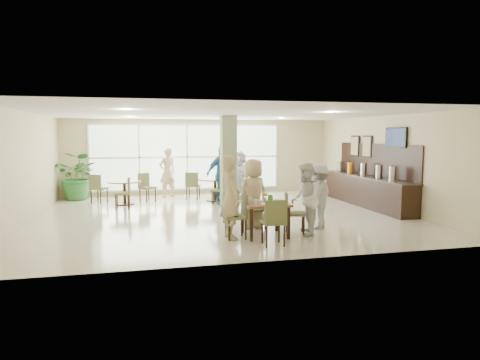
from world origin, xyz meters
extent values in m
plane|color=beige|center=(0.00, 0.00, 0.00)|extent=(10.00, 10.00, 0.00)
plane|color=white|center=(0.00, 0.00, 2.80)|extent=(10.00, 10.00, 0.00)
plane|color=#C6BB8E|center=(0.00, 4.50, 1.40)|extent=(10.00, 0.00, 10.00)
plane|color=#C6BB8E|center=(0.00, -4.50, 1.40)|extent=(10.00, 0.00, 10.00)
plane|color=#C6BB8E|center=(-5.00, 0.00, 1.40)|extent=(0.00, 9.00, 9.00)
plane|color=#C6BB8E|center=(5.00, 0.00, 1.40)|extent=(0.00, 9.00, 9.00)
plane|color=silver|center=(-0.50, 4.47, 1.40)|extent=(7.00, 0.00, 7.00)
cube|color=#6D7B55|center=(0.40, 1.20, 1.40)|extent=(0.45, 0.45, 2.80)
cube|color=brown|center=(0.42, -2.65, 0.72)|extent=(0.97, 0.97, 0.05)
cube|color=black|center=(0.01, -3.06, 0.35)|extent=(0.06, 0.06, 0.70)
cube|color=black|center=(0.83, -3.06, 0.35)|extent=(0.06, 0.06, 0.70)
cube|color=black|center=(0.01, -2.24, 0.35)|extent=(0.06, 0.06, 0.70)
cube|color=black|center=(0.83, -2.24, 0.35)|extent=(0.06, 0.06, 0.70)
cylinder|color=brown|center=(-2.73, 2.55, 0.73)|extent=(1.05, 1.05, 0.04)
cylinder|color=black|center=(-2.73, 2.55, 0.35)|extent=(0.10, 0.10, 0.71)
cylinder|color=black|center=(-2.73, 2.55, 0.01)|extent=(0.60, 0.60, 0.03)
cylinder|color=brown|center=(0.24, 2.64, 0.73)|extent=(1.15, 1.15, 0.04)
cylinder|color=black|center=(0.24, 2.64, 0.35)|extent=(0.10, 0.10, 0.71)
cylinder|color=black|center=(0.24, 2.64, 0.01)|extent=(0.60, 0.60, 0.03)
cylinder|color=white|center=(0.63, -2.92, 0.80)|extent=(0.08, 0.08, 0.10)
cylinder|color=white|center=(0.64, -2.45, 0.80)|extent=(0.08, 0.08, 0.10)
cylinder|color=white|center=(0.16, -2.83, 0.80)|extent=(0.08, 0.08, 0.10)
cylinder|color=white|center=(0.12, -2.53, 0.80)|extent=(0.08, 0.08, 0.10)
cylinder|color=white|center=(0.35, -2.92, 0.76)|extent=(0.20, 0.20, 0.01)
cylinder|color=white|center=(0.44, -2.44, 0.76)|extent=(0.20, 0.20, 0.01)
cylinder|color=white|center=(0.72, -2.67, 0.76)|extent=(0.20, 0.20, 0.01)
cylinder|color=#99B27F|center=(0.42, -2.65, 0.81)|extent=(0.07, 0.07, 0.12)
sphere|color=orange|center=(0.45, -2.65, 0.92)|extent=(0.07, 0.07, 0.07)
sphere|color=orange|center=(0.40, -2.63, 0.92)|extent=(0.07, 0.07, 0.07)
sphere|color=orange|center=(0.40, -2.68, 0.92)|extent=(0.07, 0.07, 0.07)
cube|color=green|center=(0.57, -2.55, 0.82)|extent=(0.10, 0.02, 0.15)
cube|color=black|center=(4.68, 0.50, 0.45)|extent=(0.60, 4.60, 0.90)
cube|color=black|center=(4.68, 0.50, 0.92)|extent=(0.64, 4.70, 0.04)
cube|color=black|center=(4.97, 0.50, 1.45)|extent=(0.04, 4.60, 1.00)
cylinder|color=silver|center=(4.68, -0.90, 1.14)|extent=(0.20, 0.20, 0.40)
cylinder|color=silver|center=(4.68, -0.20, 1.14)|extent=(0.20, 0.20, 0.40)
cylinder|color=silver|center=(4.68, 0.70, 1.14)|extent=(0.20, 0.20, 0.40)
cylinder|color=orange|center=(4.68, 1.60, 1.12)|extent=(0.18, 0.18, 0.36)
cube|color=silver|center=(4.68, 2.30, 1.12)|extent=(0.18, 0.30, 0.36)
cube|color=black|center=(4.94, -0.60, 2.15)|extent=(0.06, 1.00, 0.58)
cube|color=#7F99CC|center=(4.92, -0.60, 2.15)|extent=(0.01, 0.92, 0.50)
cube|color=black|center=(4.95, 1.00, 1.85)|extent=(0.04, 0.55, 0.70)
cube|color=brown|center=(4.92, 1.00, 1.85)|extent=(0.01, 0.47, 0.62)
cube|color=black|center=(4.95, 1.80, 1.85)|extent=(0.04, 0.55, 0.70)
cube|color=brown|center=(4.92, 1.80, 1.85)|extent=(0.01, 0.47, 0.62)
imported|color=#2A692D|center=(-4.31, 3.92, 0.82)|extent=(1.89, 1.89, 1.63)
imported|color=tan|center=(-0.36, -2.70, 0.90)|extent=(0.52, 0.71, 1.80)
imported|color=tan|center=(0.37, -1.84, 0.83)|extent=(0.92, 0.73, 1.67)
imported|color=white|center=(1.32, -2.77, 0.81)|extent=(0.81, 0.93, 1.62)
imported|color=#ABABAE|center=(1.89, -2.20, 0.78)|extent=(1.11, 1.13, 1.56)
imported|color=teal|center=(0.33, 1.85, 0.96)|extent=(1.28, 0.99, 1.92)
imported|color=white|center=(1.06, 2.58, 0.84)|extent=(1.07, 1.69, 1.69)
imported|color=tan|center=(-1.28, 3.84, 0.89)|extent=(0.76, 0.66, 1.77)
camera|label=1|loc=(-2.23, -11.55, 2.22)|focal=32.00mm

